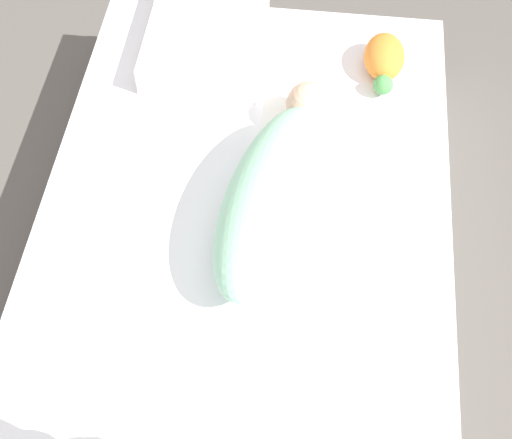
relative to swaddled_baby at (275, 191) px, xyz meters
name	(u,v)px	position (x,y,z in m)	size (l,w,h in m)	color
ground_plane	(242,291)	(0.09, -0.07, -0.31)	(12.00, 12.00, 0.00)	#514C47
bed_mattress	(241,269)	(0.09, -0.07, -0.20)	(1.55, 0.92, 0.22)	white
burp_cloth	(302,127)	(-0.25, 0.04, -0.08)	(0.18, 0.19, 0.02)	white
swaddled_baby	(275,191)	(0.00, 0.00, 0.00)	(0.61, 0.29, 0.18)	#99D6B2
pillow	(206,40)	(-0.50, -0.23, -0.05)	(0.34, 0.30, 0.08)	white
turtle_plush	(384,59)	(-0.48, 0.23, -0.05)	(0.19, 0.10, 0.09)	orange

